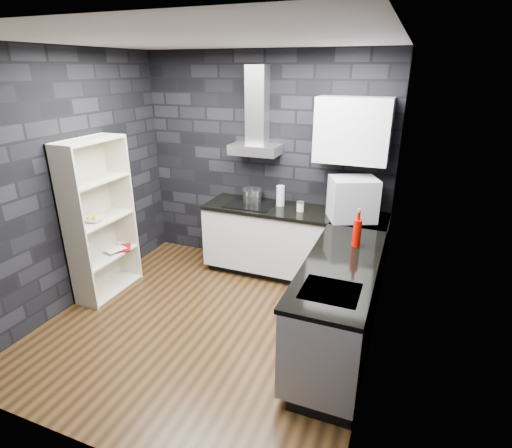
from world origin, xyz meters
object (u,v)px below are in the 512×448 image
Objects in this scene: glass_vase at (280,196)px; fruit_bowl at (94,219)px; storage_jar at (300,207)px; utensil_crock at (329,205)px; red_bottle at (357,233)px; appliance_garage at (353,200)px; bookshelf at (100,220)px; pot at (252,195)px.

fruit_bowl is at bearing -142.77° from glass_vase.
storage_jar is 0.35m from utensil_crock.
red_bottle is at bearing -44.95° from storage_jar.
storage_jar is at bearing 152.16° from appliance_garage.
appliance_garage is 1.85× the size of red_bottle.
utensil_crock is at bearing 29.81° from storage_jar.
appliance_garage is (0.89, -0.16, 0.10)m from glass_vase.
bookshelf is at bearing -144.62° from glass_vase.
storage_jar is 1.08m from red_bottle.
glass_vase is at bearing -174.30° from utensil_crock.
bookshelf is at bearing -172.98° from red_bottle.
glass_vase is 1.37m from red_bottle.
appliance_garage is (0.60, -0.04, 0.17)m from storage_jar.
utensil_crock is 0.55× the size of fruit_bowl.
pot is 0.48× the size of appliance_garage.
bookshelf is at bearing -151.05° from utensil_crock.
utensil_crock is 0.06× the size of bookshelf.
storage_jar is 0.39× the size of red_bottle.
fruit_bowl is at bearing -171.25° from red_bottle.
glass_vase reaches higher than utensil_crock.
storage_jar is at bearing -150.19° from utensil_crock.
pot is at bearing 148.14° from red_bottle.
storage_jar is at bearing 18.86° from bookshelf.
appliance_garage reaches higher than fruit_bowl.
fruit_bowl is at bearing -99.96° from bookshelf.
bookshelf reaches higher than storage_jar.
red_bottle is at bearing 8.75° from fruit_bowl.
red_bottle is 2.81m from fruit_bowl.
appliance_garage reaches higher than red_bottle.
glass_vase is 0.60m from utensil_crock.
utensil_crock is (0.98, 0.05, -0.02)m from pot.
red_bottle reaches higher than glass_vase.
glass_vase is 2.11m from bookshelf.
bookshelf is 8.70× the size of fruit_bowl.
glass_vase is 0.14× the size of bookshelf.
utensil_crock is at bearing 30.55° from fruit_bowl.
bookshelf reaches higher than pot.
red_bottle is at bearing -101.40° from appliance_garage.
glass_vase is 2.42× the size of storage_jar.
appliance_garage is at bearing -9.93° from glass_vase.
appliance_garage reaches higher than glass_vase.
glass_vase is 1.20× the size of fruit_bowl.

